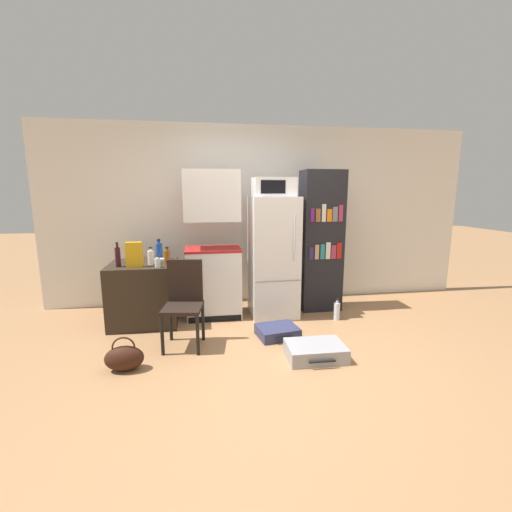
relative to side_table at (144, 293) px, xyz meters
The scene contains 19 objects.
ground_plane 1.97m from the side_table, 39.78° to the right, with size 24.00×24.00×0.00m, color #A3754C.
wall_back 2.06m from the side_table, 24.41° to the left, with size 6.40×0.10×2.61m.
side_table is the anchor object (origin of this frame).
kitchen_hutch 1.02m from the side_table, ahead, with size 0.73×0.52×1.93m.
refrigerator 1.74m from the side_table, ahead, with size 0.61×0.65×1.60m.
microwave 2.15m from the side_table, ahead, with size 0.54×0.38×0.24m.
bookshelf 2.47m from the side_table, ahead, with size 0.56×0.39×1.95m.
bottle_blue_soda 0.59m from the side_table, 53.71° to the left, with size 0.09×0.09×0.27m.
bottle_amber_beer 0.57m from the side_table, 11.94° to the right, with size 0.08×0.08×0.21m.
bottle_clear_short 0.57m from the side_table, 51.68° to the right, with size 0.07×0.07×0.14m.
bottle_milk_white 0.50m from the side_table, 35.79° to the right, with size 0.08×0.08×0.22m.
bottle_wine_dark 0.59m from the side_table, 147.11° to the right, with size 0.06×0.06×0.30m.
bowl 0.46m from the side_table, 25.37° to the left, with size 0.13×0.13×0.03m.
cereal_box 0.58m from the side_table, 104.69° to the right, with size 0.19×0.07×0.30m.
chair 0.92m from the side_table, 53.89° to the right, with size 0.46×0.46×0.94m.
suitcase_large_flat 2.27m from the side_table, 34.99° to the right, with size 0.59×0.44×0.15m.
suitcase_small_flat 1.77m from the side_table, 24.33° to the right, with size 0.51×0.45×0.12m.
handbag 1.27m from the side_table, 90.51° to the right, with size 0.36×0.20×0.33m.
water_bottle_front 2.51m from the side_table, ahead, with size 0.08×0.08×0.29m.
Camera 1 is at (-0.75, -3.14, 1.66)m, focal length 24.00 mm.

